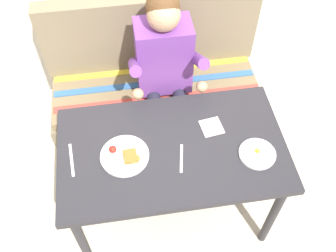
{
  "coord_description": "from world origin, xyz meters",
  "views": [
    {
      "loc": [
        -0.2,
        -1.14,
        2.44
      ],
      "look_at": [
        0.0,
        0.15,
        0.72
      ],
      "focal_mm": 41.99,
      "sensor_mm": 36.0,
      "label": 1
    }
  ],
  "objects_px": {
    "fork": "(181,158)",
    "knife": "(72,160)",
    "table": "(172,156)",
    "napkin": "(212,127)",
    "person": "(165,67)",
    "plate_eggs": "(257,154)",
    "plate_breakfast": "(125,156)",
    "couch": "(155,91)"
  },
  "relations": [
    {
      "from": "fork",
      "to": "knife",
      "type": "distance_m",
      "value": 0.56
    },
    {
      "from": "plate_breakfast",
      "to": "plate_eggs",
      "type": "height_order",
      "value": "plate_breakfast"
    },
    {
      "from": "person",
      "to": "napkin",
      "type": "relative_size",
      "value": 10.46
    },
    {
      "from": "couch",
      "to": "person",
      "type": "relative_size",
      "value": 1.19
    },
    {
      "from": "couch",
      "to": "knife",
      "type": "relative_size",
      "value": 7.2
    },
    {
      "from": "fork",
      "to": "couch",
      "type": "bearing_deg",
      "value": 103.21
    },
    {
      "from": "couch",
      "to": "fork",
      "type": "xyz_separation_m",
      "value": [
        0.04,
        -0.84,
        0.4
      ]
    },
    {
      "from": "table",
      "to": "plate_breakfast",
      "type": "distance_m",
      "value": 0.27
    },
    {
      "from": "napkin",
      "to": "couch",
      "type": "bearing_deg",
      "value": 109.23
    },
    {
      "from": "couch",
      "to": "plate_breakfast",
      "type": "bearing_deg",
      "value": -107.6
    },
    {
      "from": "person",
      "to": "plate_breakfast",
      "type": "xyz_separation_m",
      "value": [
        -0.3,
        -0.61,
        0.0
      ]
    },
    {
      "from": "table",
      "to": "plate_eggs",
      "type": "distance_m",
      "value": 0.45
    },
    {
      "from": "table",
      "to": "plate_breakfast",
      "type": "height_order",
      "value": "plate_breakfast"
    },
    {
      "from": "couch",
      "to": "knife",
      "type": "height_order",
      "value": "couch"
    },
    {
      "from": "fork",
      "to": "knife",
      "type": "xyz_separation_m",
      "value": [
        -0.56,
        0.07,
        0.0
      ]
    },
    {
      "from": "table",
      "to": "plate_breakfast",
      "type": "bearing_deg",
      "value": -174.99
    },
    {
      "from": "person",
      "to": "napkin",
      "type": "bearing_deg",
      "value": -69.66
    },
    {
      "from": "person",
      "to": "knife",
      "type": "xyz_separation_m",
      "value": [
        -0.57,
        -0.59,
        -0.01
      ]
    },
    {
      "from": "plate_breakfast",
      "to": "knife",
      "type": "distance_m",
      "value": 0.27
    },
    {
      "from": "plate_eggs",
      "to": "napkin",
      "type": "xyz_separation_m",
      "value": [
        -0.19,
        0.21,
        -0.01
      ]
    },
    {
      "from": "table",
      "to": "plate_breakfast",
      "type": "xyz_separation_m",
      "value": [
        -0.25,
        -0.02,
        0.09
      ]
    },
    {
      "from": "plate_eggs",
      "to": "napkin",
      "type": "height_order",
      "value": "plate_eggs"
    },
    {
      "from": "plate_eggs",
      "to": "table",
      "type": "bearing_deg",
      "value": 165.46
    },
    {
      "from": "table",
      "to": "fork",
      "type": "height_order",
      "value": "fork"
    },
    {
      "from": "plate_breakfast",
      "to": "couch",
      "type": "bearing_deg",
      "value": 72.4
    },
    {
      "from": "table",
      "to": "person",
      "type": "relative_size",
      "value": 0.99
    },
    {
      "from": "fork",
      "to": "knife",
      "type": "bearing_deg",
      "value": -176.6
    },
    {
      "from": "person",
      "to": "plate_eggs",
      "type": "distance_m",
      "value": 0.8
    },
    {
      "from": "table",
      "to": "knife",
      "type": "xyz_separation_m",
      "value": [
        -0.52,
        -0.0,
        0.08
      ]
    },
    {
      "from": "person",
      "to": "napkin",
      "type": "height_order",
      "value": "person"
    },
    {
      "from": "couch",
      "to": "napkin",
      "type": "bearing_deg",
      "value": -70.77
    },
    {
      "from": "fork",
      "to": "knife",
      "type": "relative_size",
      "value": 0.85
    },
    {
      "from": "knife",
      "to": "fork",
      "type": "bearing_deg",
      "value": -12.36
    },
    {
      "from": "table",
      "to": "napkin",
      "type": "height_order",
      "value": "napkin"
    },
    {
      "from": "table",
      "to": "plate_eggs",
      "type": "height_order",
      "value": "plate_eggs"
    },
    {
      "from": "plate_eggs",
      "to": "person",
      "type": "bearing_deg",
      "value": 118.28
    },
    {
      "from": "table",
      "to": "couch",
      "type": "distance_m",
      "value": 0.83
    },
    {
      "from": "couch",
      "to": "plate_breakfast",
      "type": "distance_m",
      "value": 0.92
    },
    {
      "from": "table",
      "to": "napkin",
      "type": "distance_m",
      "value": 0.27
    },
    {
      "from": "fork",
      "to": "plate_eggs",
      "type": "bearing_deg",
      "value": 5.76
    },
    {
      "from": "person",
      "to": "knife",
      "type": "relative_size",
      "value": 6.06
    },
    {
      "from": "person",
      "to": "plate_eggs",
      "type": "relative_size",
      "value": 6.33
    }
  ]
}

